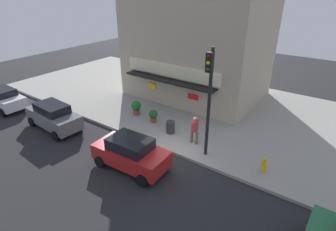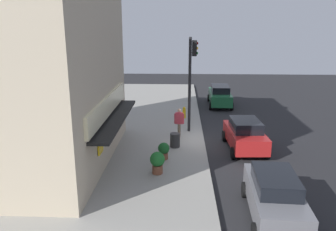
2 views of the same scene
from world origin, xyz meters
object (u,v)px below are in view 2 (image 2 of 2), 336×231
Objects in this scene: potted_plant_by_doorway at (164,150)px; parked_car_red at (245,134)px; trash_can at (175,140)px; pedestrian at (179,121)px; traffic_light at (191,73)px; parked_car_grey at (274,196)px; fire_hydrant at (184,112)px; parked_car_green at (220,95)px; potted_plant_by_window at (157,161)px.

parked_car_red is (2.05, -4.47, 0.21)m from potted_plant_by_doorway.
pedestrian is at bearing -6.49° from trash_can.
traffic_light is 6.79× the size of potted_plant_by_doorway.
potted_plant_by_doorway is 0.21× the size of parked_car_red.
parked_car_grey reaches higher than trash_can.
fire_hydrant is 5.70m from parked_car_green.
potted_plant_by_window is at bearing 170.01° from pedestrian.
traffic_light is 10.64m from parked_car_grey.
traffic_light is 5.09m from parked_car_red.
fire_hydrant is 0.97× the size of potted_plant_by_doorway.
potted_plant_by_window is at bearing 168.19° from trash_can.
fire_hydrant is 9.73m from potted_plant_by_window.
traffic_light is 5.69× the size of potted_plant_by_window.
traffic_light reaches higher than parked_car_green.
fire_hydrant is 7.99m from potted_plant_by_doorway.
traffic_light is at bearing -14.42° from potted_plant_by_window.
pedestrian is 9.37m from parked_car_grey.
parked_car_red is (-2.74, -2.99, -3.07)m from traffic_light.
pedestrian is at bearing 146.97° from traffic_light.
parked_car_red is (7.06, -0.20, -0.02)m from parked_car_grey.
parked_car_green is (10.63, 0.26, 0.02)m from parked_car_red.
parked_car_green is at bearing -18.64° from trash_can.
parked_car_grey is 7.07m from parked_car_red.
parked_car_green is at bearing 0.21° from parked_car_grey.
potted_plant_by_doorway is 4.92m from parked_car_red.
trash_can is 3.62m from potted_plant_by_window.
pedestrian is at bearing 159.01° from parked_car_green.
pedestrian is at bearing 66.45° from parked_car_red.
pedestrian is (-4.24, 0.34, 0.56)m from fire_hydrant.
traffic_light is 5.99m from potted_plant_by_doorway.
parked_car_red reaches higher than potted_plant_by_window.
fire_hydrant is 13.32m from parked_car_grey.
parked_car_green is (14.41, -4.41, 0.13)m from potted_plant_by_window.
parked_car_grey is (-9.80, -2.79, -3.06)m from traffic_light.
traffic_light is at bearing 15.92° from parked_car_grey.
potted_plant_by_window is (-5.40, 0.95, -0.39)m from pedestrian.
parked_car_grey reaches higher than parked_car_red.
traffic_light is at bearing -17.13° from potted_plant_by_doorway.
parked_car_grey is at bearing -157.93° from pedestrian.
parked_car_grey is at bearing -166.17° from fire_hydrant.
potted_plant_by_window is 6.01m from parked_car_red.
potted_plant_by_doorway is 13.36m from parked_car_green.
trash_can is (-6.11, 0.55, -0.02)m from fire_hydrant.
fire_hydrant is at bearing -7.82° from potted_plant_by_doorway.
potted_plant_by_window reaches higher than fire_hydrant.
parked_car_red is at bearing -51.00° from potted_plant_by_window.
parked_car_green is at bearing -18.35° from potted_plant_by_doorway.
potted_plant_by_doorway is 1.74m from potted_plant_by_window.
fire_hydrant is at bearing 29.98° from parked_car_red.
traffic_light reaches higher than potted_plant_by_doorway.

